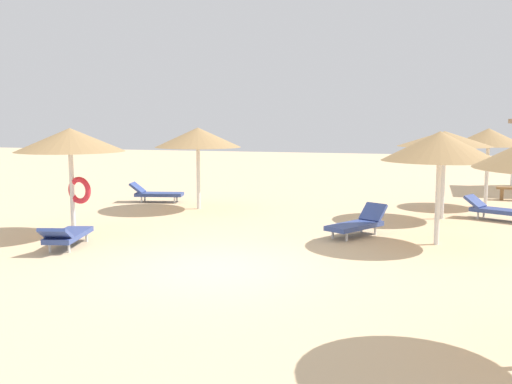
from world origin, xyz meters
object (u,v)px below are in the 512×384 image
at_px(parasol_2, 440,146).
at_px(lounger_0, 156,193).
at_px(lounger_2, 358,223).
at_px(parasol_0, 198,138).
at_px(parasol_1, 445,139).
at_px(parasol_3, 70,141).
at_px(lounger_1, 497,210).
at_px(lounger_3, 66,235).
at_px(parasol_4, 489,137).

height_order(parasol_2, lounger_0, parasol_2).
bearing_deg(lounger_2, parasol_0, 151.48).
distance_m(parasol_1, parasol_3, 10.65).
bearing_deg(parasol_2, lounger_1, 66.54).
xyz_separation_m(parasol_0, lounger_1, (9.33, 0.48, -2.07)).
distance_m(parasol_0, lounger_3, 6.79).
bearing_deg(lounger_2, parasol_1, 57.22).
distance_m(parasol_0, lounger_2, 6.74).
xyz_separation_m(parasol_0, parasol_1, (7.77, 0.26, 0.02)).
bearing_deg(lounger_1, lounger_3, -145.58).
xyz_separation_m(parasol_0, lounger_3, (-0.73, -6.42, -2.07)).
bearing_deg(parasol_1, parasol_4, 63.48).
xyz_separation_m(parasol_4, lounger_0, (-11.37, -2.20, -2.05)).
bearing_deg(parasol_4, parasol_2, -103.96).
bearing_deg(lounger_2, parasol_2, -15.12).
bearing_deg(parasol_1, lounger_3, -141.86).
distance_m(lounger_2, lounger_3, 7.20).
bearing_deg(parasol_3, lounger_2, 15.45).
height_order(parasol_0, parasol_2, parasol_2).
relative_size(parasol_4, lounger_2, 1.39).
bearing_deg(lounger_3, lounger_2, 27.81).
distance_m(parasol_3, lounger_3, 2.65).
bearing_deg(parasol_0, parasol_4, 19.39).
distance_m(lounger_0, lounger_2, 8.77).
bearing_deg(parasol_0, lounger_3, -96.50).
distance_m(parasol_4, lounger_2, 7.58).
relative_size(parasol_4, lounger_3, 1.33).
bearing_deg(parasol_4, lounger_0, -169.04).
bearing_deg(parasol_2, lounger_0, 154.34).
xyz_separation_m(parasol_2, lounger_0, (-9.67, 4.65, -2.04)).
distance_m(parasol_4, lounger_3, 14.08).
xyz_separation_m(lounger_1, lounger_2, (-3.70, -3.54, 0.01)).
height_order(lounger_0, lounger_2, lounger_2).
relative_size(parasol_0, lounger_0, 1.44).
bearing_deg(parasol_0, lounger_1, 2.92).
distance_m(parasol_0, parasol_1, 7.78).
bearing_deg(parasol_4, parasol_1, -116.52).
distance_m(parasol_0, lounger_1, 9.57).
distance_m(parasol_0, lounger_0, 3.13).
xyz_separation_m(parasol_1, parasol_4, (1.50, 3.01, -0.03)).
xyz_separation_m(parasol_1, parasol_2, (-0.20, -3.84, -0.04)).
bearing_deg(parasol_3, parasol_2, 9.06).
height_order(parasol_1, parasol_2, parasol_2).
bearing_deg(lounger_0, parasol_4, 10.96).
bearing_deg(lounger_1, parasol_3, -153.01).
relative_size(parasol_3, lounger_3, 1.38).
bearing_deg(lounger_3, parasol_0, 83.50).
bearing_deg(lounger_2, lounger_1, 43.74).
bearing_deg(lounger_3, lounger_1, 34.42).
distance_m(parasol_1, parasol_4, 3.36).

